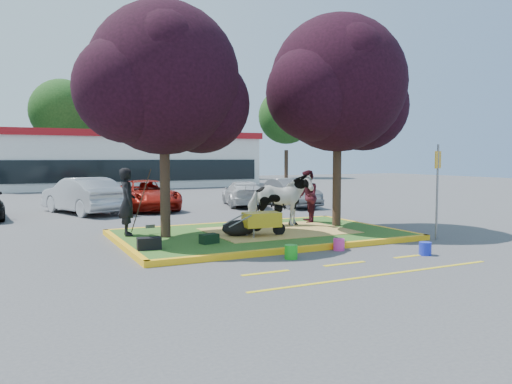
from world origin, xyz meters
name	(u,v)px	position (x,y,z in m)	size (l,w,h in m)	color
ground	(261,237)	(0.00, 0.00, 0.00)	(90.00, 90.00, 0.00)	#424244
median_island	(261,235)	(0.00, 0.00, 0.07)	(8.00, 5.00, 0.15)	#25551A
curb_near	(306,249)	(0.00, -2.58, 0.07)	(8.30, 0.16, 0.15)	yellow
curb_far	(227,224)	(0.00, 2.58, 0.07)	(8.30, 0.16, 0.15)	yellow
curb_left	(123,245)	(-4.08, 0.00, 0.07)	(0.16, 5.30, 0.15)	yellow
curb_right	(369,226)	(4.08, 0.00, 0.07)	(0.16, 5.30, 0.15)	yellow
straw_bedding	(278,231)	(0.60, 0.00, 0.15)	(4.20, 3.00, 0.01)	#D6AE58
tree_purple_left	(165,86)	(-2.78, 0.38, 4.36)	(5.06, 4.20, 6.51)	black
tree_purple_right	(339,90)	(2.92, 0.18, 4.56)	(5.30, 4.40, 6.82)	black
fire_lane_stripe_a	(266,273)	(-2.00, -4.20, 0.00)	(1.10, 0.12, 0.01)	yellow
fire_lane_stripe_b	(345,264)	(0.00, -4.20, 0.00)	(1.10, 0.12, 0.01)	yellow
fire_lane_stripe_c	(412,256)	(2.00, -4.20, 0.00)	(1.10, 0.12, 0.01)	yellow
fire_lane_long	(380,275)	(0.00, -5.40, 0.00)	(6.00, 0.10, 0.01)	yellow
retail_building	(128,159)	(2.00, 27.98, 2.25)	(20.40, 8.40, 4.40)	silver
treeline	(98,102)	(1.23, 37.61, 7.73)	(46.58, 7.80, 14.63)	black
cow	(280,200)	(1.10, 0.81, 1.01)	(0.92, 2.03, 1.71)	white
calf	(240,228)	(-0.86, -0.38, 0.38)	(1.06, 0.60, 0.46)	black
handler	(127,202)	(-3.70, 1.14, 1.12)	(0.71, 0.46, 1.94)	black
visitor_a	(307,196)	(2.45, 1.29, 1.05)	(0.88, 0.68, 1.80)	#40121C
visitor_b	(278,207)	(1.18, 1.07, 0.75)	(0.70, 0.29, 1.20)	black
wheelbarrow	(262,220)	(-0.34, -0.77, 0.63)	(1.84, 0.74, 0.69)	black
gear_bag_dark	(149,243)	(-3.70, -1.30, 0.30)	(0.57, 0.31, 0.29)	black
gear_bag_green	(209,239)	(-2.08, -1.16, 0.27)	(0.46, 0.29, 0.25)	black
sign_post	(437,180)	(4.34, -2.70, 1.73)	(0.37, 0.17, 2.76)	slate
bucket_green	(291,252)	(-0.80, -3.18, 0.17)	(0.31, 0.31, 0.33)	#189E1D
bucket_pink	(339,244)	(0.85, -2.80, 0.15)	(0.29, 0.29, 0.31)	#E7339A
bucket_blue	(425,249)	(2.37, -4.25, 0.16)	(0.30, 0.30, 0.32)	#1827C2
car_silver	(82,196)	(-3.97, 8.97, 0.77)	(1.63, 4.66, 1.54)	#ABAEB3
car_red	(146,195)	(-1.17, 9.26, 0.67)	(2.24, 4.86, 1.35)	maroon
car_white	(243,194)	(3.55, 8.92, 0.61)	(1.71, 4.20, 1.22)	silver
car_grey	(290,193)	(5.46, 7.63, 0.67)	(1.42, 4.09, 1.35)	#56595E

